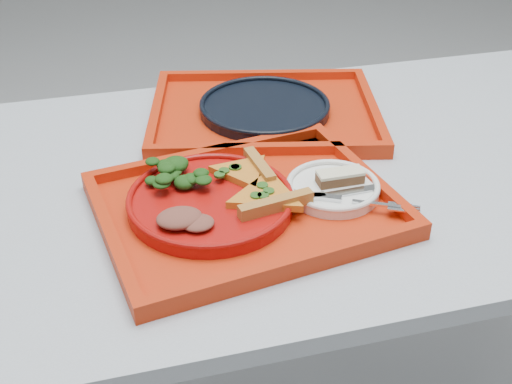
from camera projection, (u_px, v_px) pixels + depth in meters
table at (296, 200)px, 1.18m from camera, size 1.60×0.80×0.75m
tray_main at (246, 209)px, 1.02m from camera, size 0.50×0.41×0.01m
tray_far at (265, 115)px, 1.29m from camera, size 0.52×0.44×0.01m
dinner_plate at (211, 203)px, 1.01m from camera, size 0.26×0.26×0.02m
side_plate at (333, 190)px, 1.04m from camera, size 0.15×0.15×0.01m
navy_plate at (265, 108)px, 1.29m from camera, size 0.26×0.26×0.02m
pizza_slice_a at (266, 193)px, 0.99m from camera, size 0.14×0.16×0.02m
pizza_slice_b at (243, 170)px, 1.05m from camera, size 0.13×0.11×0.02m
salad_heap at (178, 168)px, 1.03m from camera, size 0.10×0.09×0.05m
meat_portion at (179, 218)px, 0.94m from camera, size 0.07×0.05×0.02m
dessert_bar at (340, 177)px, 1.04m from camera, size 0.08×0.03×0.02m
knife at (334, 194)px, 1.01m from camera, size 0.19×0.02×0.01m
fork at (351, 200)px, 1.00m from camera, size 0.17×0.10×0.01m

